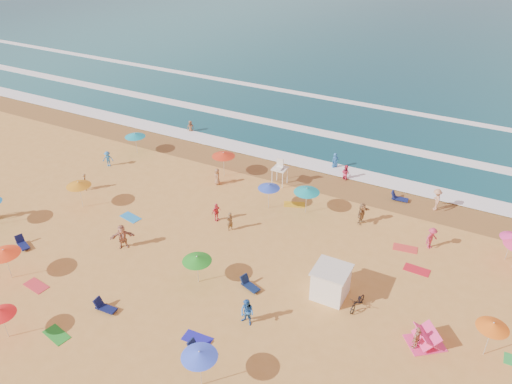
% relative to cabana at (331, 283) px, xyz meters
% --- Properties ---
extents(ground, '(220.00, 220.00, 0.00)m').
position_rel_cabana_xyz_m(ground, '(-6.95, 0.87, -1.00)').
color(ground, gold).
rests_on(ground, ground).
extents(ocean, '(220.00, 140.00, 0.18)m').
position_rel_cabana_xyz_m(ocean, '(-6.95, 84.87, -1.00)').
color(ocean, '#0C4756').
rests_on(ocean, ground).
extents(wet_sand, '(220.00, 220.00, 0.00)m').
position_rel_cabana_xyz_m(wet_sand, '(-6.95, 13.37, -0.99)').
color(wet_sand, olive).
rests_on(wet_sand, ground).
extents(surf_foam, '(200.00, 18.70, 0.05)m').
position_rel_cabana_xyz_m(surf_foam, '(-6.95, 22.19, -0.90)').
color(surf_foam, white).
rests_on(surf_foam, ground).
extents(cabana, '(2.00, 2.00, 2.00)m').
position_rel_cabana_xyz_m(cabana, '(0.00, 0.00, 0.00)').
color(cabana, white).
rests_on(cabana, ground).
extents(cabana_roof, '(2.20, 2.20, 0.12)m').
position_rel_cabana_xyz_m(cabana_roof, '(0.00, 0.00, 1.06)').
color(cabana_roof, silver).
rests_on(cabana_roof, cabana).
extents(bicycle, '(0.92, 1.85, 0.93)m').
position_rel_cabana_xyz_m(bicycle, '(1.90, -0.30, -0.53)').
color(bicycle, black).
rests_on(bicycle, ground).
extents(lifeguard_stand, '(1.20, 1.20, 2.10)m').
position_rel_cabana_xyz_m(lifeguard_stand, '(-8.80, 11.22, 0.05)').
color(lifeguard_stand, white).
rests_on(lifeguard_stand, ground).
extents(beach_umbrellas, '(52.20, 23.97, 0.74)m').
position_rel_cabana_xyz_m(beach_umbrellas, '(-4.95, 1.45, 1.10)').
color(beach_umbrellas, '#1593AC').
rests_on(beach_umbrellas, ground).
extents(loungers, '(44.59, 21.80, 0.34)m').
position_rel_cabana_xyz_m(loungers, '(1.09, -1.06, -0.83)').
color(loungers, '#0F154C').
rests_on(loungers, ground).
extents(towels, '(38.54, 20.52, 0.03)m').
position_rel_cabana_xyz_m(towels, '(-5.95, -1.49, -0.98)').
color(towels, '#AD3F15').
rests_on(towels, ground).
extents(beachgoers, '(32.86, 26.50, 2.12)m').
position_rel_cabana_xyz_m(beachgoers, '(-8.93, 4.65, -0.17)').
color(beachgoers, brown).
rests_on(beachgoers, ground).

